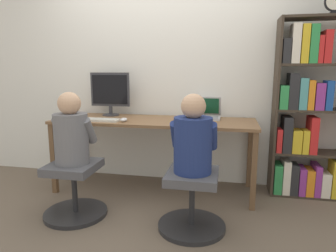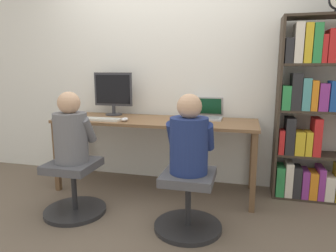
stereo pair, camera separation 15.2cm
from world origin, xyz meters
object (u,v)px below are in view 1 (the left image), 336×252
laptop (203,114)px  office_chair_right (192,200)px  desktop_monitor (110,93)px  person_at_monitor (71,133)px  keyboard (98,120)px  person_at_laptop (193,139)px  bookshelf (308,119)px  office_chair_left (74,189)px  desk_clock (335,2)px

laptop → office_chair_right: (0.00, -0.94, -0.58)m
desktop_monitor → person_at_monitor: desktop_monitor is taller
desktop_monitor → keyboard: size_ratio=1.10×
laptop → person_at_laptop: person_at_laptop is taller
laptop → person_at_monitor: (-1.05, -0.91, -0.07)m
keyboard → bookshelf: bearing=9.7°
office_chair_right → bookshelf: bearing=40.6°
desktop_monitor → bookshelf: bearing=-0.7°
keyboard → person_at_laptop: bearing=-27.3°
keyboard → office_chair_right: keyboard is taller
laptop → office_chair_left: bearing=-138.8°
person_at_laptop → bookshelf: (1.04, 0.89, 0.05)m
desktop_monitor → laptop: (1.05, 0.02, -0.21)m
person_at_laptop → laptop: bearing=90.0°
bookshelf → keyboard: bearing=-170.3°
office_chair_right → bookshelf: 1.49m
office_chair_left → desktop_monitor: bearing=90.3°
keyboard → office_chair_left: bearing=-91.2°
office_chair_left → bookshelf: size_ratio=0.31×
desktop_monitor → office_chair_left: 1.20m
office_chair_left → desk_clock: bearing=20.1°
keyboard → person_at_monitor: size_ratio=0.71×
laptop → desk_clock: 1.59m
keyboard → office_chair_left: size_ratio=0.79×
desktop_monitor → bookshelf: 2.11m
desktop_monitor → desk_clock: bearing=-2.3°
laptop → bookshelf: bookshelf is taller
person_at_monitor → desktop_monitor: bearing=90.3°
laptop → office_chair_right: laptop is taller
keyboard → person_at_monitor: person_at_monitor is taller
laptop → office_chair_left: 1.51m
person_at_monitor → laptop: bearing=41.1°
laptop → keyboard: laptop is taller
laptop → person_at_monitor: size_ratio=0.59×
person_at_laptop → office_chair_left: bearing=179.1°
keyboard → desk_clock: size_ratio=2.24×
person_at_laptop → desk_clock: 1.83m
keyboard → person_at_laptop: (1.04, -0.54, -0.03)m
office_chair_left → bookshelf: bearing=22.7°
office_chair_left → desk_clock: 2.88m
desktop_monitor → person_at_monitor: 0.94m
desktop_monitor → laptop: 1.07m
keyboard → bookshelf: (2.08, 0.35, 0.02)m
desktop_monitor → person_at_laptop: size_ratio=0.78×
laptop → desk_clock: bearing=-5.2°
office_chair_left → desk_clock: (2.22, 0.81, 1.65)m
laptop → office_chair_right: 1.10m
desktop_monitor → person_at_monitor: size_ratio=0.78×
office_chair_left → keyboard: bearing=88.8°
office_chair_left → office_chair_right: 1.05m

